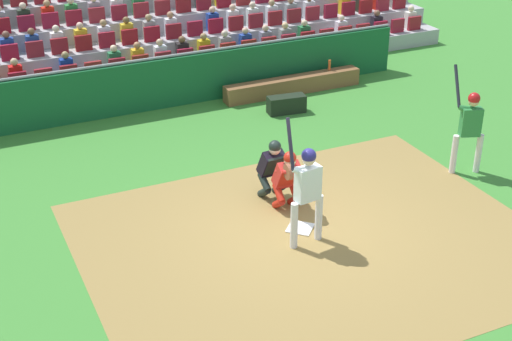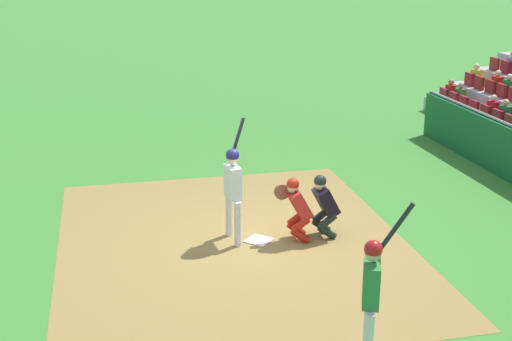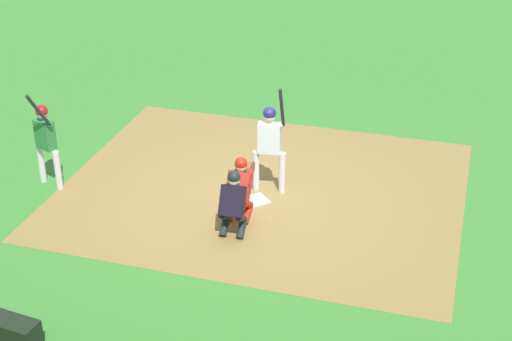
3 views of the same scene
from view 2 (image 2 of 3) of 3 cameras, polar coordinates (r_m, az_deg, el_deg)
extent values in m
plane|color=#3B8030|center=(13.19, 0.22, -5.83)|extent=(160.00, 160.00, 0.00)
cube|color=olive|center=(13.09, -1.92, -6.02)|extent=(7.96, 6.52, 0.01)
cube|color=white|center=(13.18, 0.22, -5.77)|extent=(0.62, 0.62, 0.02)
cylinder|color=silver|center=(12.83, -1.52, -4.45)|extent=(0.14, 0.14, 0.87)
cylinder|color=silver|center=(13.29, -2.24, -3.64)|extent=(0.14, 0.14, 0.87)
cube|color=silver|center=(12.79, -1.92, -0.97)|extent=(0.46, 0.27, 0.61)
sphere|color=beige|center=(12.65, -1.94, 1.00)|extent=(0.22, 0.22, 0.22)
sphere|color=navy|center=(12.63, -1.95, 1.26)|extent=(0.25, 0.25, 0.25)
cylinder|color=silver|center=(12.76, -1.90, 0.36)|extent=(0.46, 0.09, 0.14)
cylinder|color=silver|center=(12.91, -2.14, 0.58)|extent=(0.17, 0.13, 0.13)
cylinder|color=#201B2D|center=(12.86, -1.58, 2.55)|extent=(0.08, 0.32, 0.85)
sphere|color=black|center=(12.96, -2.11, 0.76)|extent=(0.06, 0.06, 0.06)
cylinder|color=#B31F12|center=(13.07, 3.66, -5.38)|extent=(0.16, 0.39, 0.34)
cylinder|color=#B31F12|center=(12.99, 3.68, -4.48)|extent=(0.16, 0.39, 0.33)
cylinder|color=#B31F12|center=(13.36, 3.35, -4.84)|extent=(0.16, 0.39, 0.34)
cylinder|color=#B31F12|center=(13.27, 3.36, -3.96)|extent=(0.16, 0.39, 0.33)
cube|color=red|center=(13.01, 3.62, -2.80)|extent=(0.45, 0.50, 0.60)
cube|color=#B31F12|center=(12.98, 3.13, -2.83)|extent=(0.40, 0.29, 0.43)
sphere|color=tan|center=(12.86, 3.06, -1.38)|extent=(0.22, 0.22, 0.22)
cube|color=black|center=(12.86, 3.06, -1.38)|extent=(0.21, 0.14, 0.19)
sphere|color=#B31F12|center=(12.84, 3.07, -1.13)|extent=(0.24, 0.24, 0.24)
cylinder|color=brown|center=(12.97, 2.16, -1.76)|extent=(0.09, 0.30, 0.30)
cylinder|color=red|center=(13.06, 2.88, -1.96)|extent=(0.13, 0.40, 0.22)
cylinder|color=black|center=(13.27, 5.88, -5.07)|extent=(0.15, 0.39, 0.34)
cylinder|color=black|center=(13.19, 5.91, -4.19)|extent=(0.15, 0.39, 0.33)
cylinder|color=black|center=(13.55, 5.39, -4.55)|extent=(0.15, 0.39, 0.34)
cylinder|color=black|center=(13.46, 5.42, -3.69)|extent=(0.15, 0.39, 0.33)
cube|color=black|center=(13.20, 5.79, -2.52)|extent=(0.44, 0.49, 0.60)
cube|color=black|center=(13.16, 5.32, -2.57)|extent=(0.39, 0.28, 0.43)
sphere|color=beige|center=(13.04, 5.31, -1.12)|extent=(0.22, 0.22, 0.22)
cube|color=black|center=(13.04, 5.31, -1.12)|extent=(0.20, 0.14, 0.19)
sphere|color=black|center=(13.02, 5.31, -0.87)|extent=(0.24, 0.24, 0.24)
cylinder|color=silver|center=(9.84, 9.24, -12.26)|extent=(0.17, 0.17, 0.84)
cube|color=#2A793A|center=(9.27, 9.48, -9.24)|extent=(0.46, 0.35, 0.59)
sphere|color=tan|center=(9.08, 9.62, -6.75)|extent=(0.22, 0.22, 0.22)
sphere|color=#B21718|center=(9.06, 9.64, -6.41)|extent=(0.24, 0.24, 0.24)
cylinder|color=#2A793A|center=(9.20, 9.72, -7.55)|extent=(0.43, 0.29, 0.14)
cylinder|color=#2A793A|center=(9.34, 9.71, -7.12)|extent=(0.17, 0.17, 0.13)
cylinder|color=#1F232D|center=(9.25, 11.34, -4.79)|extent=(0.21, 0.49, 0.77)
sphere|color=black|center=(9.38, 9.87, -6.86)|extent=(0.06, 0.06, 0.06)
cube|color=maroon|center=(20.42, 20.20, 3.76)|extent=(0.44, 0.10, 0.42)
cube|color=maroon|center=(20.93, 19.27, 4.19)|extent=(0.44, 0.10, 0.42)
cube|color=#28713C|center=(21.05, 19.81, 4.34)|extent=(0.32, 0.22, 0.52)
sphere|color=#D3B27B|center=(20.97, 19.92, 5.30)|extent=(0.19, 0.19, 0.19)
cube|color=maroon|center=(21.46, 18.38, 4.61)|extent=(0.44, 0.10, 0.42)
cube|color=red|center=(21.57, 18.92, 4.75)|extent=(0.32, 0.22, 0.52)
sphere|color=beige|center=(21.49, 19.01, 5.68)|extent=(0.19, 0.19, 0.19)
cube|color=maroon|center=(21.98, 17.53, 5.00)|extent=(0.44, 0.10, 0.42)
cube|color=maroon|center=(22.52, 16.73, 5.37)|extent=(0.44, 0.10, 0.42)
cube|color=maroon|center=(23.06, 15.96, 5.72)|extent=(0.44, 0.10, 0.42)
cube|color=#356E32|center=(23.16, 16.47, 5.86)|extent=(0.32, 0.22, 0.52)
sphere|color=#AE7E54|center=(23.09, 16.55, 6.73)|extent=(0.19, 0.19, 0.19)
cube|color=maroon|center=(23.60, 15.22, 6.06)|extent=(0.44, 0.10, 0.42)
cube|color=red|center=(23.70, 15.73, 6.19)|extent=(0.32, 0.22, 0.52)
sphere|color=#9E8057|center=(23.63, 15.80, 7.04)|extent=(0.19, 0.19, 0.19)
cube|color=maroon|center=(22.34, 19.58, 6.22)|extent=(0.44, 0.10, 0.42)
cube|color=#246935|center=(22.46, 20.10, 6.35)|extent=(0.32, 0.22, 0.52)
sphere|color=beige|center=(22.39, 20.19, 7.25)|extent=(0.19, 0.19, 0.19)
cube|color=maroon|center=(22.87, 18.74, 6.56)|extent=(0.44, 0.10, 0.42)
cube|color=red|center=(22.98, 19.25, 6.69)|extent=(0.32, 0.22, 0.52)
sphere|color=beige|center=(22.92, 19.34, 7.57)|extent=(0.19, 0.19, 0.19)
cube|color=maroon|center=(23.40, 17.94, 6.89)|extent=(0.44, 0.10, 0.42)
cube|color=maroon|center=(23.94, 17.17, 7.20)|extent=(0.44, 0.10, 0.42)
cube|color=gold|center=(24.04, 17.66, 7.32)|extent=(0.32, 0.22, 0.52)
sphere|color=beige|center=(23.98, 17.74, 8.16)|extent=(0.19, 0.19, 0.19)
cube|color=maroon|center=(23.78, 19.86, 8.01)|extent=(0.44, 0.10, 0.42)
cube|color=gray|center=(23.90, 20.35, 8.13)|extent=(0.32, 0.22, 0.52)
cube|color=maroon|center=(24.31, 19.06, 8.29)|extent=(0.44, 0.10, 0.42)
camera|label=1|loc=(18.84, -37.91, 19.43)|focal=51.69mm
camera|label=3|loc=(21.77, 34.19, 21.17)|focal=54.00mm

